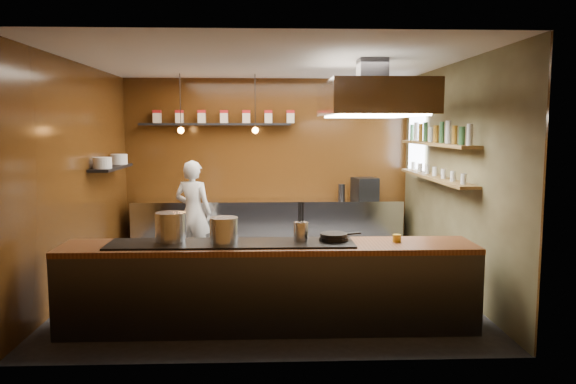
{
  "coord_description": "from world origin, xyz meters",
  "views": [
    {
      "loc": [
        -0.03,
        -7.46,
        2.16
      ],
      "look_at": [
        0.28,
        0.4,
        1.24
      ],
      "focal_mm": 35.0,
      "sensor_mm": 36.0,
      "label": 1
    }
  ],
  "objects_px": {
    "extractor_hood": "(372,99)",
    "chef": "(193,213)",
    "stockpot_large": "(171,227)",
    "stockpot_small": "(224,230)",
    "espresso_machine": "(365,189)"
  },
  "relations": [
    {
      "from": "extractor_hood",
      "to": "chef",
      "type": "relative_size",
      "value": 1.22
    },
    {
      "from": "stockpot_large",
      "to": "chef",
      "type": "xyz_separation_m",
      "value": [
        -0.13,
        2.81,
        -0.28
      ]
    },
    {
      "from": "stockpot_small",
      "to": "chef",
      "type": "relative_size",
      "value": 0.18
    },
    {
      "from": "extractor_hood",
      "to": "chef",
      "type": "distance_m",
      "value": 3.43
    },
    {
      "from": "stockpot_small",
      "to": "chef",
      "type": "xyz_separation_m",
      "value": [
        -0.7,
        2.92,
        -0.26
      ]
    },
    {
      "from": "espresso_machine",
      "to": "extractor_hood",
      "type": "bearing_deg",
      "value": -114.6
    },
    {
      "from": "stockpot_large",
      "to": "espresso_machine",
      "type": "bearing_deg",
      "value": 53.29
    },
    {
      "from": "stockpot_small",
      "to": "chef",
      "type": "bearing_deg",
      "value": 103.47
    },
    {
      "from": "stockpot_small",
      "to": "chef",
      "type": "height_order",
      "value": "chef"
    },
    {
      "from": "espresso_machine",
      "to": "stockpot_small",
      "type": "bearing_deg",
      "value": -135.8
    },
    {
      "from": "stockpot_large",
      "to": "stockpot_small",
      "type": "xyz_separation_m",
      "value": [
        0.57,
        -0.11,
        -0.02
      ]
    },
    {
      "from": "stockpot_large",
      "to": "espresso_machine",
      "type": "relative_size",
      "value": 0.84
    },
    {
      "from": "extractor_hood",
      "to": "stockpot_small",
      "type": "distance_m",
      "value": 2.6
    },
    {
      "from": "stockpot_large",
      "to": "stockpot_small",
      "type": "distance_m",
      "value": 0.58
    },
    {
      "from": "chef",
      "to": "stockpot_large",
      "type": "bearing_deg",
      "value": 110.77
    }
  ]
}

